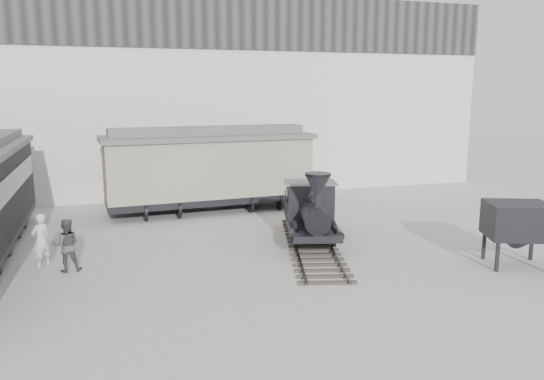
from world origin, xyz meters
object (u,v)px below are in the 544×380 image
object	(u,v)px
visitor_a	(41,240)
boxcar	(209,167)
coal_hopper	(517,225)
locomotive	(311,215)
visitor_b	(67,245)

from	to	relation	value
visitor_a	boxcar	bearing A→B (deg)	-178.43
coal_hopper	locomotive	bearing A→B (deg)	161.04
visitor_a	locomotive	bearing A→B (deg)	137.85
visitor_b	visitor_a	bearing A→B (deg)	-44.65
visitor_a	visitor_b	size ratio (longest dim) A/B	1.03
visitor_a	coal_hopper	world-z (taller)	coal_hopper
visitor_a	visitor_b	distance (m)	1.16
boxcar	coal_hopper	xyz separation A→B (m)	(8.19, -11.34, -0.76)
visitor_a	coal_hopper	xyz separation A→B (m)	(15.15, -4.72, 0.50)
locomotive	coal_hopper	distance (m)	7.25
visitor_a	coal_hopper	distance (m)	15.88
boxcar	visitor_b	xyz separation A→B (m)	(-6.12, -7.42, -1.29)
locomotive	coal_hopper	size ratio (longest dim) A/B	3.51
locomotive	boxcar	world-z (taller)	boxcar
visitor_b	boxcar	bearing A→B (deg)	-130.76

